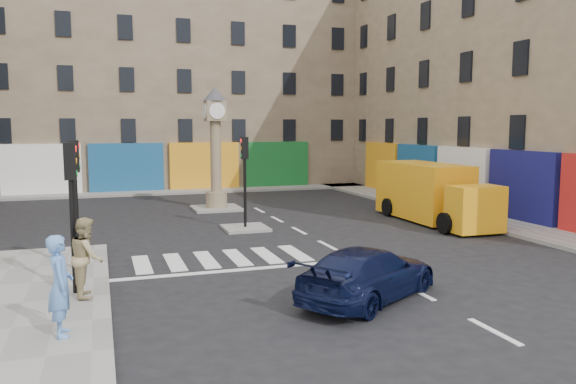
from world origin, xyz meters
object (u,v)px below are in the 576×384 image
yellow_van (432,193)px  pedestrian_blue (60,285)px  pedestrian_tan (87,257)px  traffic_light_left_near (71,193)px  traffic_light_left_far (75,184)px  traffic_light_island (245,167)px  navy_sedan (368,274)px  clock_pillar (216,140)px

yellow_van → pedestrian_blue: (-14.79, -9.98, -0.13)m
pedestrian_blue → pedestrian_tan: bearing=-13.9°
traffic_light_left_near → traffic_light_left_far: (0.00, 2.40, 0.00)m
traffic_light_left_near → traffic_light_island: (6.30, 7.80, -0.03)m
traffic_light_island → pedestrian_blue: (-6.43, -10.76, -1.44)m
traffic_light_left_near → traffic_light_island: 10.03m
traffic_light_island → yellow_van: size_ratio=0.52×
traffic_light_island → yellow_van: bearing=-5.3°
traffic_light_left_near → pedestrian_blue: 3.31m
pedestrian_blue → pedestrian_tan: (0.43, 2.58, -0.04)m
traffic_light_left_near → traffic_light_island: bearing=51.1°
traffic_light_left_near → navy_sedan: size_ratio=0.83×
clock_pillar → pedestrian_tan: bearing=-112.9°
traffic_light_left_far → pedestrian_tan: (0.30, -2.78, -1.51)m
pedestrian_tan → traffic_light_left_near: bearing=37.1°
traffic_light_left_near → clock_pillar: (6.30, 13.80, 0.93)m
traffic_light_left_near → traffic_light_left_far: size_ratio=1.00×
pedestrian_blue → yellow_van: bearing=-60.3°
traffic_light_left_far → traffic_light_left_near: bearing=-90.0°
traffic_light_left_far → traffic_light_island: traffic_light_left_far is taller
navy_sedan → yellow_van: (7.84, 9.39, 0.63)m
traffic_light_left_near → traffic_light_left_far: 2.40m
traffic_light_island → pedestrian_tan: (-6.00, -8.18, -1.48)m
traffic_light_left_far → traffic_light_island: 8.30m
navy_sedan → traffic_light_left_far: bearing=22.4°
yellow_van → navy_sedan: bearing=-129.2°
yellow_van → clock_pillar: bearing=141.6°
traffic_light_island → pedestrian_blue: size_ratio=1.84×
yellow_van → traffic_light_left_far: bearing=-161.8°
traffic_light_left_far → pedestrian_tan: 3.17m
navy_sedan → pedestrian_blue: 7.00m
pedestrian_blue → traffic_light_island: bearing=-35.2°
traffic_light_left_near → navy_sedan: (6.82, -2.37, -1.97)m
yellow_van → pedestrian_blue: bearing=-145.3°
yellow_van → traffic_light_left_near: bearing=-153.7°
navy_sedan → yellow_van: size_ratio=0.63×
traffic_light_left_near → yellow_van: bearing=25.6°
traffic_light_island → clock_pillar: size_ratio=0.61×
clock_pillar → pedestrian_tan: (-6.00, -14.17, -2.44)m
clock_pillar → pedestrian_blue: 18.11m
traffic_light_island → pedestrian_tan: 10.25m
pedestrian_blue → traffic_light_left_far: bearing=-5.7°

